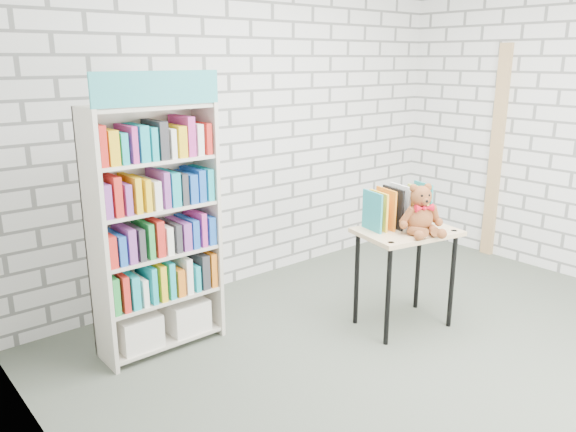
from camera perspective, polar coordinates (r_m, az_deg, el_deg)
ground at (r=4.02m, az=14.47°, el=-13.95°), size 4.50×4.50×0.00m
room_shell at (r=3.52m, az=16.48°, el=12.30°), size 4.52×4.02×2.81m
bookshelf at (r=3.85m, az=-13.34°, el=-1.25°), size 0.84×0.33×1.88m
display_table at (r=4.20m, az=11.92°, el=-2.75°), size 0.79×0.62×0.76m
table_books at (r=4.21m, az=11.13°, el=0.92°), size 0.52×0.31×0.29m
teddy_bear at (r=4.07m, az=13.38°, el=0.21°), size 0.34×0.32×0.36m
door_trim at (r=5.97m, az=20.38°, el=6.01°), size 0.05×0.12×2.10m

